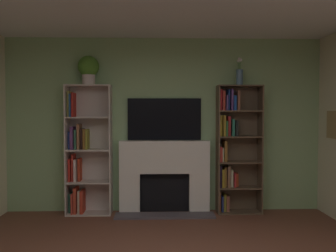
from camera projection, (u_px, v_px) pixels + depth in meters
name	position (u px, v px, depth m)	size (l,w,h in m)	color
wall_back_accent	(164.00, 125.00, 5.67)	(4.99, 0.06, 2.68)	#95BB80
fireplace	(165.00, 175.00, 5.56)	(1.47, 0.50, 1.10)	white
tv	(164.00, 119.00, 5.60)	(1.13, 0.06, 0.64)	black
bookshelf_left	(84.00, 154.00, 5.50)	(0.67, 0.32, 1.95)	beige
bookshelf_right	(233.00, 147.00, 5.57)	(0.67, 0.30, 1.95)	brown
potted_plant	(88.00, 68.00, 5.42)	(0.32, 0.32, 0.44)	beige
vase_with_flowers	(240.00, 75.00, 5.49)	(0.10, 0.10, 0.43)	slate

